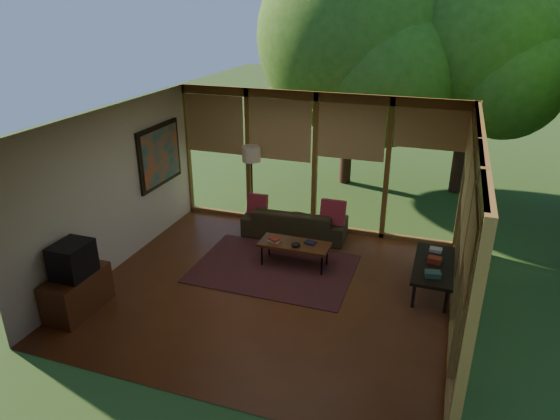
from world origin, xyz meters
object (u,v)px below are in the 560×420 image
at_px(floor_lamp, 251,158).
at_px(side_console, 434,267).
at_px(sofa, 295,222).
at_px(television, 72,260).
at_px(coffee_table, 295,245).
at_px(media_cabinet, 77,293).

xyz_separation_m(floor_lamp, side_console, (3.60, -1.38, -1.00)).
height_order(sofa, television, television).
relative_size(sofa, coffee_table, 1.64).
bearing_deg(television, sofa, 57.31).
distance_m(floor_lamp, coffee_table, 2.14).
distance_m(floor_lamp, side_console, 3.98).
relative_size(media_cabinet, television, 1.82).
bearing_deg(television, floor_lamp, 71.15).
height_order(sofa, floor_lamp, floor_lamp).
height_order(media_cabinet, side_console, media_cabinet).
distance_m(sofa, floor_lamp, 1.49).
bearing_deg(coffee_table, television, -137.82).
bearing_deg(media_cabinet, sofa, 57.08).
relative_size(sofa, media_cabinet, 1.96).
relative_size(sofa, floor_lamp, 1.19).
relative_size(floor_lamp, coffee_table, 1.38).
xyz_separation_m(television, floor_lamp, (1.25, 3.67, 0.56)).
height_order(television, floor_lamp, floor_lamp).
xyz_separation_m(sofa, coffee_table, (0.35, -1.13, 0.10)).
distance_m(coffee_table, side_console, 2.28).
xyz_separation_m(sofa, side_console, (2.63, -1.17, 0.12)).
bearing_deg(sofa, floor_lamp, -16.13).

